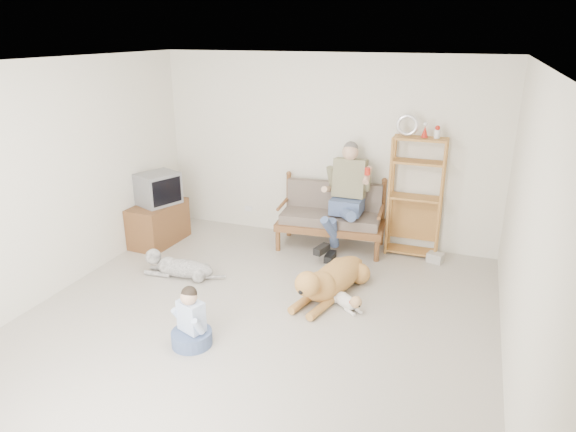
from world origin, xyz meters
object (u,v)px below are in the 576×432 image
at_px(etagere, 415,196).
at_px(golden_retriever, 330,280).
at_px(loveseat, 332,215).
at_px(tv_stand, 158,223).

distance_m(etagere, golden_retriever, 1.86).
relative_size(loveseat, golden_retriever, 0.95).
relative_size(tv_stand, golden_retriever, 0.57).
bearing_deg(tv_stand, golden_retriever, -10.67).
xyz_separation_m(loveseat, tv_stand, (-2.44, -0.75, -0.19)).
bearing_deg(etagere, tv_stand, -166.20).
bearing_deg(golden_retriever, etagere, 79.72).
distance_m(loveseat, etagere, 1.19).
bearing_deg(tv_stand, loveseat, 20.44).
xyz_separation_m(loveseat, etagere, (1.13, 0.13, 0.37)).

